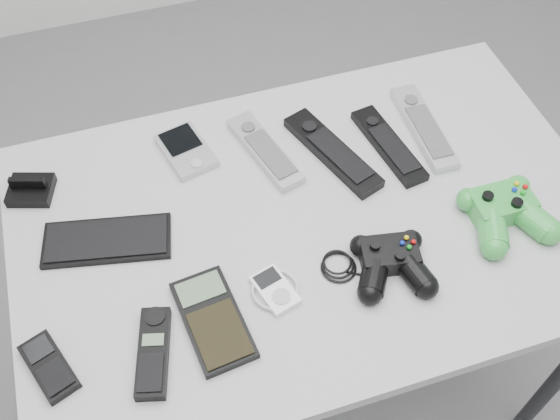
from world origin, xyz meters
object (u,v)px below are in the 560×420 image
object	(u,v)px
desk	(311,236)
pda_keyboard	(107,240)
remote_silver_b	(424,126)
cordless_handset	(153,352)
mp3_player	(275,290)
controller_green	(506,210)
remote_black_a	(332,151)
remote_black_b	(389,145)
mobile_phone	(49,366)
pda	(186,150)
controller_black	(391,261)
remote_silver_a	(265,150)
calculator	(213,319)

from	to	relation	value
desk	pda_keyboard	distance (m)	0.37
remote_silver_b	cordless_handset	distance (m)	0.69
pda_keyboard	cordless_handset	world-z (taller)	cordless_handset
desk	pda_keyboard	size ratio (longest dim) A/B	4.82
mp3_player	desk	bearing A→B (deg)	33.35
desk	mp3_player	world-z (taller)	mp3_player
controller_green	remote_black_a	bearing A→B (deg)	135.66
remote_black_b	remote_black_a	bearing A→B (deg)	163.66
pda_keyboard	controller_green	bearing A→B (deg)	-1.79
remote_silver_b	mobile_phone	size ratio (longest dim) A/B	2.02
cordless_handset	controller_green	world-z (taller)	controller_green
desk	controller_green	bearing A→B (deg)	-18.47
pda	controller_black	xyz separation A→B (m)	(0.27, -0.36, 0.01)
controller_green	remote_silver_a	bearing A→B (deg)	142.66
cordless_handset	mp3_player	distance (m)	0.22
pda	cordless_handset	distance (m)	0.42
pda_keyboard	mobile_phone	distance (m)	0.24
desk	remote_black_a	distance (m)	0.17
pda	mobile_phone	size ratio (longest dim) A/B	1.11
desk	remote_silver_a	distance (m)	0.19
pda	remote_black_a	world-z (taller)	remote_black_a
pda_keyboard	controller_black	distance (m)	0.50
remote_black_a	calculator	size ratio (longest dim) A/B	1.35
remote_silver_b	controller_green	distance (m)	0.25
remote_black_b	remote_silver_a	bearing A→B (deg)	157.39
mp3_player	controller_black	size ratio (longest dim) A/B	0.37
remote_black_a	remote_black_b	xyz separation A→B (m)	(0.11, -0.02, -0.00)
pda_keyboard	mobile_phone	size ratio (longest dim) A/B	1.96
remote_black_a	mobile_phone	xyz separation A→B (m)	(-0.57, -0.28, -0.00)
pda_keyboard	remote_silver_a	xyz separation A→B (m)	(0.33, 0.12, 0.00)
remote_silver_b	pda_keyboard	bearing A→B (deg)	-171.23
mobile_phone	calculator	bearing A→B (deg)	-20.40
pda_keyboard	remote_black_a	xyz separation A→B (m)	(0.45, 0.07, 0.01)
cordless_handset	controller_green	bearing A→B (deg)	21.27
cordless_handset	mp3_player	xyz separation A→B (m)	(0.21, 0.05, -0.00)
pda	controller_green	xyz separation A→B (m)	(0.51, -0.33, 0.02)
calculator	remote_silver_b	bearing A→B (deg)	23.04
pda_keyboard	pda	bearing A→B (deg)	53.98
pda_keyboard	mp3_player	distance (m)	0.31
cordless_handset	calculator	bearing A→B (deg)	30.71
remote_black_a	remote_silver_b	distance (m)	0.20
remote_silver_a	controller_black	world-z (taller)	controller_black
pda_keyboard	calculator	size ratio (longest dim) A/B	1.25
pda_keyboard	remote_black_b	distance (m)	0.56
desk	remote_silver_b	distance (m)	0.32
pda_keyboard	remote_silver_a	distance (m)	0.35
pda_keyboard	remote_silver_a	world-z (taller)	remote_silver_a
remote_silver_a	mp3_player	distance (m)	0.31
cordless_handset	controller_green	distance (m)	0.66
cordless_handset	pda	bearing A→B (deg)	85.44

